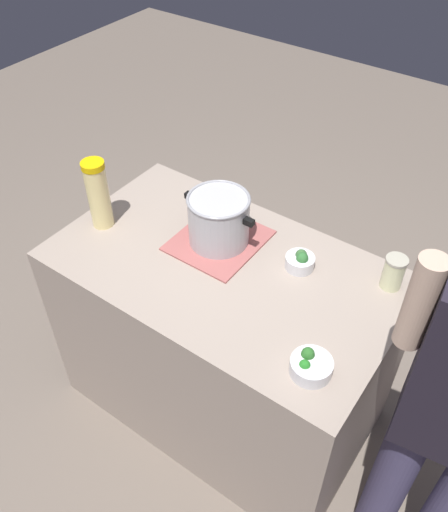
{
  "coord_description": "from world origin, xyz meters",
  "views": [
    {
      "loc": [
        0.85,
        -1.19,
        2.3
      ],
      "look_at": [
        0.0,
        0.0,
        0.95
      ],
      "focal_mm": 37.91,
      "sensor_mm": 36.0,
      "label": 1
    }
  ],
  "objects_px": {
    "mason_jar": "(393,272)",
    "lemonade_pitcher": "(98,194)",
    "broccoli_bowl_front": "(310,366)",
    "cooking_pot": "(219,219)",
    "broccoli_bowl_center": "(300,261)"
  },
  "relations": [
    {
      "from": "lemonade_pitcher",
      "to": "broccoli_bowl_center",
      "type": "bearing_deg",
      "value": 17.22
    },
    {
      "from": "lemonade_pitcher",
      "to": "broccoli_bowl_center",
      "type": "xyz_separation_m",
      "value": [
        0.78,
        0.24,
        -0.12
      ]
    },
    {
      "from": "cooking_pot",
      "to": "lemonade_pitcher",
      "type": "distance_m",
      "value": 0.48
    },
    {
      "from": "cooking_pot",
      "to": "broccoli_bowl_center",
      "type": "bearing_deg",
      "value": 9.77
    },
    {
      "from": "broccoli_bowl_front",
      "to": "broccoli_bowl_center",
      "type": "height_order",
      "value": "broccoli_bowl_center"
    },
    {
      "from": "mason_jar",
      "to": "broccoli_bowl_front",
      "type": "xyz_separation_m",
      "value": [
        -0.06,
        -0.49,
        -0.04
      ]
    },
    {
      "from": "mason_jar",
      "to": "broccoli_bowl_front",
      "type": "distance_m",
      "value": 0.5
    },
    {
      "from": "mason_jar",
      "to": "cooking_pot",
      "type": "bearing_deg",
      "value": -165.95
    },
    {
      "from": "lemonade_pitcher",
      "to": "broccoli_bowl_center",
      "type": "relative_size",
      "value": 2.68
    },
    {
      "from": "cooking_pot",
      "to": "lemonade_pitcher",
      "type": "height_order",
      "value": "lemonade_pitcher"
    },
    {
      "from": "lemonade_pitcher",
      "to": "mason_jar",
      "type": "height_order",
      "value": "lemonade_pitcher"
    },
    {
      "from": "lemonade_pitcher",
      "to": "broccoli_bowl_front",
      "type": "relative_size",
      "value": 2.2
    },
    {
      "from": "mason_jar",
      "to": "lemonade_pitcher",
      "type": "bearing_deg",
      "value": -162.43
    },
    {
      "from": "lemonade_pitcher",
      "to": "mason_jar",
      "type": "relative_size",
      "value": 2.24
    },
    {
      "from": "cooking_pot",
      "to": "broccoli_bowl_center",
      "type": "height_order",
      "value": "cooking_pot"
    }
  ]
}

